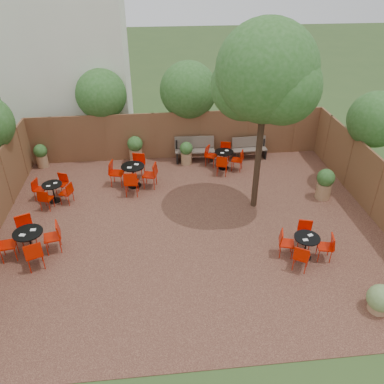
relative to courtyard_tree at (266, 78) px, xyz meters
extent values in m
plane|color=#354F23|center=(-2.29, -1.00, -4.38)|extent=(80.00, 80.00, 0.00)
cube|color=#3C1E18|center=(-2.29, -1.00, -4.37)|extent=(12.00, 10.00, 0.02)
cube|color=brown|center=(-2.29, 4.00, -3.38)|extent=(12.00, 0.08, 2.00)
cube|color=brown|center=(3.71, -1.00, -3.38)|extent=(0.08, 10.00, 2.00)
cube|color=silver|center=(-6.79, 7.00, -0.38)|extent=(5.00, 4.00, 8.00)
sphere|color=#26531B|center=(-5.29, 4.70, -1.77)|extent=(2.03, 2.03, 2.03)
sphere|color=#26531B|center=(-1.79, 4.60, -1.68)|extent=(2.33, 2.33, 2.33)
sphere|color=#26531B|center=(1.21, 4.80, -1.72)|extent=(2.19, 2.19, 2.19)
sphere|color=#26531B|center=(4.31, 1.00, -1.80)|extent=(1.93, 1.93, 1.93)
cylinder|color=black|center=(0.01, 0.01, -1.97)|extent=(0.22, 0.22, 4.79)
sphere|color=#26531B|center=(0.01, 0.01, 0.19)|extent=(2.96, 2.96, 2.96)
sphere|color=#26531B|center=(-0.49, 0.41, -0.34)|extent=(2.07, 2.07, 2.07)
sphere|color=#26531B|center=(0.41, -0.39, -0.15)|extent=(2.16, 2.16, 2.16)
cube|color=brown|center=(-1.63, 3.55, -3.89)|extent=(1.65, 0.57, 0.05)
cube|color=brown|center=(-1.63, 3.77, -3.60)|extent=(1.63, 0.20, 0.49)
cube|color=black|center=(-2.37, 3.55, -4.14)|extent=(0.09, 0.49, 0.43)
cube|color=black|center=(-0.89, 3.55, -4.14)|extent=(0.09, 0.49, 0.43)
cube|color=brown|center=(0.66, 3.55, -3.94)|extent=(1.47, 0.52, 0.05)
cube|color=brown|center=(0.66, 3.75, -3.68)|extent=(1.45, 0.19, 0.44)
cube|color=black|center=(0.01, 3.55, -4.17)|extent=(0.08, 0.44, 0.39)
cube|color=black|center=(1.32, 3.55, -4.17)|extent=(0.08, 0.44, 0.39)
cylinder|color=black|center=(-0.55, 2.80, -4.34)|extent=(0.43, 0.43, 0.03)
cylinder|color=black|center=(-0.55, 2.80, -4.00)|extent=(0.05, 0.05, 0.69)
cylinder|color=black|center=(-0.55, 2.80, -3.64)|extent=(0.75, 0.75, 0.03)
cube|color=white|center=(-0.43, 2.88, -3.62)|extent=(0.16, 0.14, 0.01)
cube|color=white|center=(-0.65, 2.68, -3.62)|extent=(0.16, 0.14, 0.01)
cylinder|color=black|center=(-6.91, -1.86, -4.34)|extent=(0.48, 0.48, 0.03)
cylinder|color=black|center=(-6.91, -1.86, -3.96)|extent=(0.05, 0.05, 0.76)
cylinder|color=black|center=(-6.91, -1.86, -3.57)|extent=(0.82, 0.82, 0.03)
cube|color=white|center=(-6.78, -1.77, -3.55)|extent=(0.18, 0.15, 0.02)
cube|color=white|center=(-7.02, -1.99, -3.55)|extent=(0.18, 0.15, 0.02)
cylinder|color=black|center=(0.79, -2.77, -4.35)|extent=(0.42, 0.42, 0.03)
cylinder|color=black|center=(0.79, -2.77, -4.01)|extent=(0.05, 0.05, 0.67)
cylinder|color=black|center=(0.79, -2.77, -3.66)|extent=(0.72, 0.72, 0.03)
cube|color=white|center=(0.91, -2.70, -3.64)|extent=(0.16, 0.14, 0.01)
cube|color=white|center=(0.70, -2.89, -3.64)|extent=(0.16, 0.14, 0.01)
cylinder|color=black|center=(-6.84, 1.00, -4.35)|extent=(0.40, 0.40, 0.03)
cylinder|color=black|center=(-6.84, 1.00, -4.03)|extent=(0.05, 0.05, 0.63)
cylinder|color=black|center=(-6.84, 1.00, -3.70)|extent=(0.69, 0.69, 0.03)
cube|color=white|center=(-6.74, 1.07, -3.68)|extent=(0.15, 0.13, 0.01)
cube|color=white|center=(-6.93, 0.89, -3.68)|extent=(0.15, 0.13, 0.01)
cylinder|color=black|center=(-4.10, 1.76, -4.34)|extent=(0.49, 0.49, 0.03)
cylinder|color=black|center=(-4.10, 1.76, -3.95)|extent=(0.06, 0.06, 0.78)
cylinder|color=black|center=(-4.10, 1.76, -3.54)|extent=(0.85, 0.85, 0.03)
cube|color=white|center=(-3.97, 1.85, -3.52)|extent=(0.17, 0.13, 0.02)
cube|color=white|center=(-4.21, 1.63, -3.52)|extent=(0.17, 0.13, 0.02)
cylinder|color=#956D4A|center=(-4.06, 3.70, -4.06)|extent=(0.52, 0.52, 0.59)
sphere|color=#26531B|center=(-4.06, 3.70, -3.53)|extent=(0.62, 0.62, 0.62)
cylinder|color=#956D4A|center=(-2.01, 3.34, -4.11)|extent=(0.44, 0.44, 0.50)
sphere|color=#26531B|center=(-2.01, 3.34, -3.66)|extent=(0.52, 0.52, 0.52)
cylinder|color=#956D4A|center=(-7.81, 3.70, -4.11)|extent=(0.44, 0.44, 0.50)
sphere|color=#26531B|center=(-7.81, 3.70, -3.66)|extent=(0.53, 0.53, 0.53)
cylinder|color=#956D4A|center=(2.55, 0.23, -4.07)|extent=(0.51, 0.51, 0.58)
sphere|color=#26531B|center=(2.55, 0.23, -3.55)|extent=(0.61, 0.61, 0.61)
cylinder|color=#956D4A|center=(1.91, -4.83, -4.25)|extent=(0.49, 0.49, 0.22)
sphere|color=olive|center=(1.91, -4.83, -3.97)|extent=(0.66, 0.66, 0.66)
camera|label=1|loc=(-3.27, -10.88, 3.04)|focal=36.37mm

